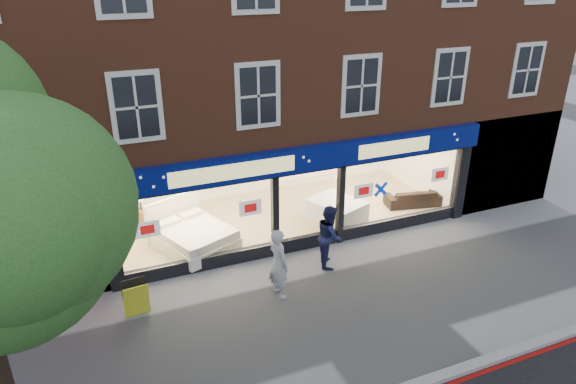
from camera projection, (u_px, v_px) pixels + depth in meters
ground at (358, 304)px, 12.94m from camera, size 120.00×120.00×0.00m
kerb_stone at (430, 381)px, 10.47m from camera, size 60.00×0.25×0.12m
showroom_floor at (281, 216)px, 17.34m from camera, size 11.00×4.50×0.10m
building at (259, 5)px, 16.08m from camera, size 19.00×8.26×10.30m
display_bed at (193, 235)px, 15.27m from camera, size 2.58×2.80×1.29m
bedside_table at (142, 217)px, 16.55m from camera, size 0.47×0.47×0.55m
mattress_stack at (337, 210)px, 16.92m from camera, size 1.82×2.03×0.66m
sofa at (413, 197)px, 17.97m from camera, size 2.07×1.17×0.57m
a_board at (136, 299)px, 12.36m from camera, size 0.63×0.43×0.93m
pedestrian_grey at (278, 263)px, 12.91m from camera, size 0.60×0.77×1.90m
pedestrian_blue at (330, 236)px, 14.32m from camera, size 0.95×1.06×1.81m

